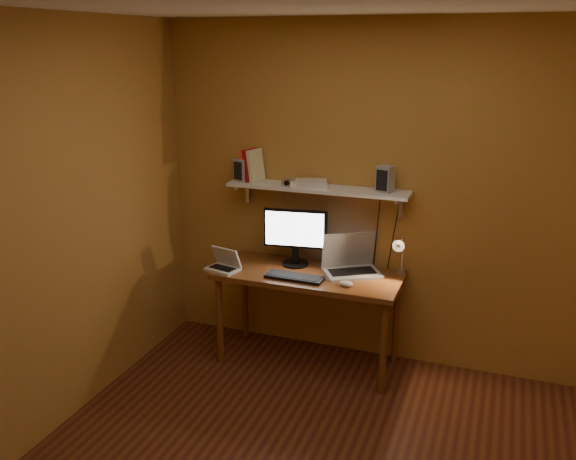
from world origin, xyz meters
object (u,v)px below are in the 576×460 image
at_px(mouse, 346,284).
at_px(desk_lamp, 400,251).
at_px(laptop, 350,262).
at_px(shelf_camera, 288,183).
at_px(router, 309,183).
at_px(speaker_left, 242,170).
at_px(speaker_right, 385,179).
at_px(desk, 308,283).
at_px(keyboard, 294,277).
at_px(wall_shelf, 317,189).
at_px(monitor, 295,234).
at_px(netbook, 224,264).

bearing_deg(mouse, desk_lamp, 52.86).
distance_m(laptop, mouse, 0.30).
xyz_separation_m(shelf_camera, router, (0.14, 0.07, -0.01)).
xyz_separation_m(desk_lamp, speaker_left, (-1.27, 0.05, 0.51)).
xyz_separation_m(desk_lamp, speaker_right, (-0.15, 0.07, 0.51)).
distance_m(desk, speaker_left, 1.02).
xyz_separation_m(keyboard, speaker_left, (-0.55, 0.33, 0.70)).
bearing_deg(speaker_left, router, 18.92).
height_order(mouse, speaker_right, speaker_right).
distance_m(keyboard, router, 0.72).
height_order(laptop, speaker_right, speaker_right).
distance_m(laptop, speaker_left, 1.10).
height_order(wall_shelf, shelf_camera, shelf_camera).
height_order(desk, keyboard, keyboard).
distance_m(speaker_left, router, 0.55).
height_order(monitor, mouse, monitor).
height_order(speaker_left, speaker_right, speaker_right).
relative_size(speaker_right, shelf_camera, 1.71).
distance_m(netbook, desk_lamp, 1.33).
distance_m(desk, desk_lamp, 0.73).
bearing_deg(router, keyboard, -88.90).
height_order(laptop, mouse, laptop).
bearing_deg(speaker_right, wall_shelf, -164.57).
xyz_separation_m(desk, shelf_camera, (-0.21, 0.12, 0.74)).
xyz_separation_m(wall_shelf, desk_lamp, (0.66, -0.07, -0.40)).
height_order(desk_lamp, shelf_camera, shelf_camera).
bearing_deg(mouse, monitor, 161.01).
distance_m(desk, keyboard, 0.19).
height_order(laptop, router, router).
height_order(monitor, netbook, monitor).
bearing_deg(shelf_camera, laptop, 1.85).
distance_m(monitor, desk_lamp, 0.81).
relative_size(desk, speaker_right, 7.28).
relative_size(netbook, speaker_left, 1.53).
relative_size(wall_shelf, keyboard, 3.24).
relative_size(keyboard, speaker_right, 2.25).
bearing_deg(desk_lamp, shelf_camera, -179.30).
bearing_deg(desk_lamp, mouse, -138.79).
bearing_deg(speaker_left, wall_shelf, 19.75).
bearing_deg(mouse, router, 151.28).
relative_size(wall_shelf, monitor, 2.84).
distance_m(desk, router, 0.76).
distance_m(monitor, speaker_right, 0.82).
height_order(wall_shelf, monitor, wall_shelf).
xyz_separation_m(mouse, router, (-0.40, 0.34, 0.63)).
bearing_deg(speaker_left, mouse, -1.26).
bearing_deg(laptop, keyboard, -172.94).
xyz_separation_m(laptop, mouse, (0.05, -0.29, -0.06)).
relative_size(desk, netbook, 5.10).
height_order(desk, netbook, netbook).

